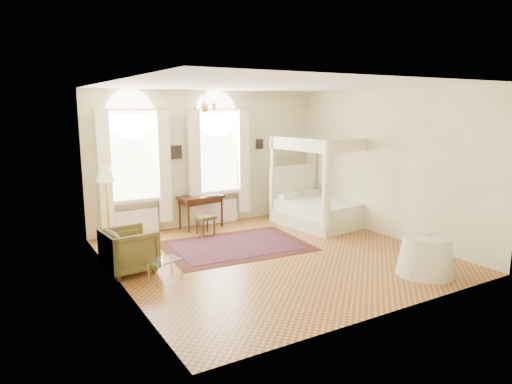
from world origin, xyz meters
TOP-DOWN VIEW (x-y plane):
  - ground at (0.00, 0.00)m, footprint 6.00×6.00m
  - room_walls at (0.00, 0.00)m, footprint 6.00×6.00m
  - window_left at (-1.90, 2.87)m, footprint 1.62×0.27m
  - window_right at (0.20, 2.87)m, footprint 1.62×0.27m
  - chandelier at (-0.90, 1.20)m, footprint 0.51×0.45m
  - wall_pictures at (0.09, 2.97)m, footprint 2.54×0.03m
  - canopy_bed at (2.30, 1.47)m, footprint 1.90×2.22m
  - nightstand at (2.58, 2.70)m, footprint 0.45×0.43m
  - nightstand_lamp at (2.66, 2.66)m, footprint 0.28×0.28m
  - writing_desk at (-0.37, 2.70)m, footprint 1.12×0.68m
  - laptop at (-0.14, 2.61)m, footprint 0.36×0.24m
  - stool at (-0.53, 2.09)m, footprint 0.44×0.44m
  - armchair at (-2.70, 0.57)m, footprint 0.94×0.92m
  - coffee_table at (-2.31, -0.16)m, footprint 0.61×0.49m
  - floor_lamp at (-2.58, 2.70)m, footprint 0.42×0.42m
  - oriental_rug at (-0.36, 0.93)m, footprint 3.11×2.34m
  - side_table at (1.75, -2.22)m, footprint 1.01×1.01m
  - book at (1.76, -2.08)m, footprint 0.19×0.25m

SIDE VIEW (x-z plane):
  - ground at x=0.00m, z-range 0.00..0.00m
  - oriental_rug at x=-0.36m, z-range 0.00..0.01m
  - nightstand at x=2.58m, z-range 0.00..0.54m
  - coffee_table at x=-2.31m, z-range 0.15..0.51m
  - side_table at x=1.75m, z-range -0.01..0.68m
  - stool at x=-0.53m, z-range 0.15..0.59m
  - armchair at x=-2.70m, z-range 0.00..0.79m
  - canopy_bed at x=2.30m, z-range -0.60..1.59m
  - writing_desk at x=-0.37m, z-range 0.28..1.08m
  - book at x=1.76m, z-range 0.69..0.71m
  - nightstand_lamp at x=2.66m, z-range 0.60..1.01m
  - laptop at x=-0.14m, z-range 0.79..0.82m
  - floor_lamp at x=-2.58m, z-range 0.58..2.21m
  - window_left at x=-1.90m, z-range -0.16..3.13m
  - window_right at x=0.20m, z-range -0.16..3.13m
  - wall_pictures at x=0.09m, z-range 1.70..2.09m
  - room_walls at x=0.00m, z-range -1.02..4.98m
  - chandelier at x=-0.90m, z-range 2.66..3.16m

